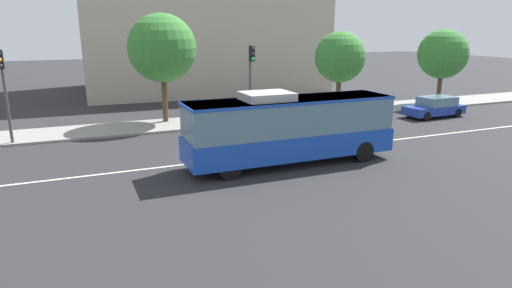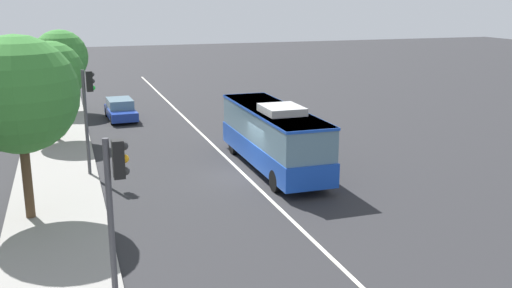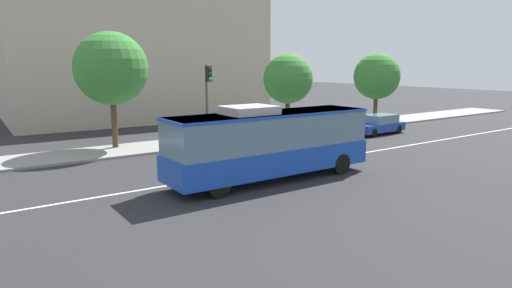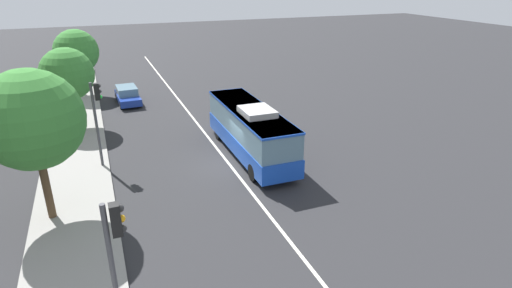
{
  "view_description": "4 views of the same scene",
  "coord_description": "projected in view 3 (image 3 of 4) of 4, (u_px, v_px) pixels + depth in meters",
  "views": [
    {
      "loc": [
        -8.33,
        -19.59,
        6.22
      ],
      "look_at": [
        -1.01,
        -2.07,
        1.23
      ],
      "focal_mm": 30.93,
      "sensor_mm": 36.0,
      "label": 1
    },
    {
      "loc": [
        -25.6,
        8.02,
        8.51
      ],
      "look_at": [
        0.3,
        -0.61,
        1.52
      ],
      "focal_mm": 40.5,
      "sensor_mm": 36.0,
      "label": 2
    },
    {
      "loc": [
        -10.97,
        -17.51,
        5.25
      ],
      "look_at": [
        0.39,
        -1.2,
        1.64
      ],
      "focal_mm": 30.92,
      "sensor_mm": 36.0,
      "label": 3
    },
    {
      "loc": [
        -21.99,
        6.91,
        10.84
      ],
      "look_at": [
        -0.7,
        -1.48,
        1.4
      ],
      "focal_mm": 29.14,
      "sensor_mm": 36.0,
      "label": 4
    }
  ],
  "objects": [
    {
      "name": "sedan_blue",
      "position": [
        379.0,
        124.0,
        33.52
      ],
      "size": [
        4.57,
        1.99,
        1.46
      ],
      "rotation": [
        0.0,
        0.0,
        3.18
      ],
      "color": "#1E3899",
      "rests_on": "ground_plane"
    },
    {
      "name": "street_tree_kerbside_right",
      "position": [
        111.0,
        69.0,
        26.66
      ],
      "size": [
        4.44,
        4.44,
        7.21
      ],
      "color": "#4C3823",
      "rests_on": "ground_plane"
    },
    {
      "name": "office_block_background",
      "position": [
        132.0,
        48.0,
        43.65
      ],
      "size": [
        23.53,
        15.46,
        13.6
      ],
      "rotation": [
        0.0,
        0.0,
        -0.02
      ],
      "color": "#B7A893",
      "rests_on": "ground_plane"
    },
    {
      "name": "street_tree_kerbside_centre",
      "position": [
        288.0,
        79.0,
        33.34
      ],
      "size": [
        3.77,
        3.77,
        6.03
      ],
      "color": "#4C3823",
      "rests_on": "ground_plane"
    },
    {
      "name": "traffic_light_mid_block",
      "position": [
        208.0,
        91.0,
        27.69
      ],
      "size": [
        0.34,
        0.62,
        5.2
      ],
      "rotation": [
        0.0,
        0.0,
        -1.51
      ],
      "color": "#47474C",
      "rests_on": "ground_plane"
    },
    {
      "name": "transit_bus",
      "position": [
        271.0,
        141.0,
        20.02
      ],
      "size": [
        10.0,
        2.51,
        3.46
      ],
      "rotation": [
        0.0,
        0.0,
        -0.0
      ],
      "color": "#1947B7",
      "rests_on": "ground_plane"
    },
    {
      "name": "lane_centre_line",
      "position": [
        235.0,
        174.0,
        21.24
      ],
      "size": [
        76.0,
        0.16,
        0.01
      ],
      "primitive_type": "cube",
      "color": "silver",
      "rests_on": "ground_plane"
    },
    {
      "name": "ground_plane",
      "position": [
        235.0,
        174.0,
        21.24
      ],
      "size": [
        160.0,
        160.0,
        0.0
      ],
      "primitive_type": "plane",
      "color": "#28282B"
    },
    {
      "name": "street_tree_kerbside_left",
      "position": [
        377.0,
        77.0,
        38.2
      ],
      "size": [
        3.99,
        3.99,
        6.19
      ],
      "color": "#4C3823",
      "rests_on": "ground_plane"
    },
    {
      "name": "sidewalk_kerb",
      "position": [
        163.0,
        146.0,
        28.29
      ],
      "size": [
        80.0,
        3.83,
        0.14
      ],
      "primitive_type": "cube",
      "color": "gray",
      "rests_on": "ground_plane"
    }
  ]
}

